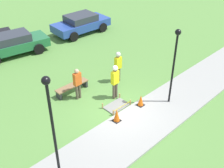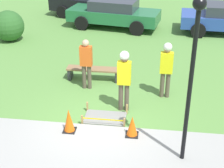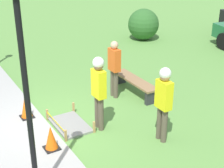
{
  "view_description": "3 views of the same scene",
  "coord_description": "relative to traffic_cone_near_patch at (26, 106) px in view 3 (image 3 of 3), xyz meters",
  "views": [
    {
      "loc": [
        -7.76,
        -7.42,
        8.63
      ],
      "look_at": [
        0.68,
        1.28,
        0.78
      ],
      "focal_mm": 45.0,
      "sensor_mm": 36.0,
      "label": 1
    },
    {
      "loc": [
        1.55,
        -7.96,
        5.44
      ],
      "look_at": [
        0.37,
        0.99,
        0.92
      ],
      "focal_mm": 55.0,
      "sensor_mm": 36.0,
      "label": 2
    },
    {
      "loc": [
        7.41,
        -2.54,
        4.61
      ],
      "look_at": [
        0.29,
        1.72,
        0.93
      ],
      "focal_mm": 55.0,
      "sensor_mm": 36.0,
      "label": 3
    }
  ],
  "objects": [
    {
      "name": "shrub_rounded_near",
      "position": [
        -4.62,
        7.11,
        0.29
      ],
      "size": [
        1.43,
        1.43,
        1.43
      ],
      "color": "#2D6028",
      "rests_on": "ground_plane"
    },
    {
      "name": "traffic_cone_far_patch",
      "position": [
        1.71,
        0.02,
        -0.04
      ],
      "size": [
        0.34,
        0.34,
        0.58
      ],
      "color": "black",
      "rests_on": "sidewalk"
    },
    {
      "name": "ground_plane",
      "position": [
        0.62,
        0.37,
        -0.43
      ],
      "size": [
        60.0,
        60.0,
        0.0
      ],
      "primitive_type": "plane",
      "color": "#5B8E42"
    },
    {
      "name": "park_bench",
      "position": [
        0.05,
        3.43,
        -0.1
      ],
      "size": [
        1.93,
        0.44,
        0.46
      ],
      "color": "#2D2D33",
      "rests_on": "ground_plane"
    },
    {
      "name": "worker_supervisor",
      "position": [
        1.34,
        1.46,
        0.75
      ],
      "size": [
        0.4,
        0.28,
        1.93
      ],
      "color": "brown",
      "rests_on": "ground_plane"
    },
    {
      "name": "traffic_cone_near_patch",
      "position": [
        0.0,
        0.0,
        0.0
      ],
      "size": [
        0.34,
        0.34,
        0.66
      ],
      "color": "black",
      "rests_on": "sidewalk"
    },
    {
      "name": "wet_concrete_patch",
      "position": [
        0.85,
        0.86,
        -0.39
      ],
      "size": [
        1.26,
        0.82,
        0.31
      ],
      "color": "gray",
      "rests_on": "ground_plane"
    },
    {
      "name": "lamppost_near",
      "position": [
        2.99,
        -0.78,
        2.23
      ],
      "size": [
        0.28,
        0.28,
        3.9
      ],
      "color": "black",
      "rests_on": "sidewalk"
    },
    {
      "name": "worker_assistant",
      "position": [
        2.58,
        2.48,
        0.71
      ],
      "size": [
        0.4,
        0.27,
        1.87
      ],
      "color": "brown",
      "rests_on": "ground_plane"
    },
    {
      "name": "bystander_in_orange_shirt",
      "position": [
        -0.06,
        2.76,
        0.57
      ],
      "size": [
        0.4,
        0.23,
        1.76
      ],
      "color": "brown",
      "rests_on": "ground_plane"
    }
  ]
}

